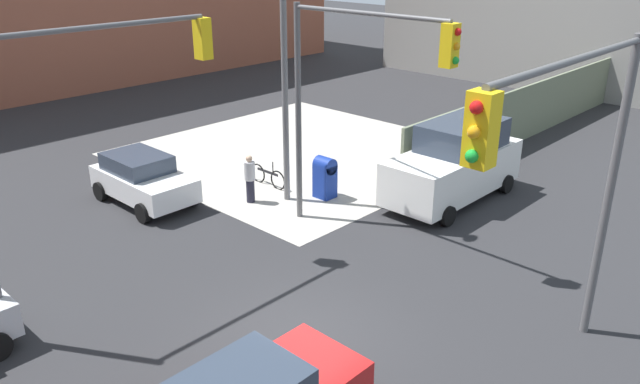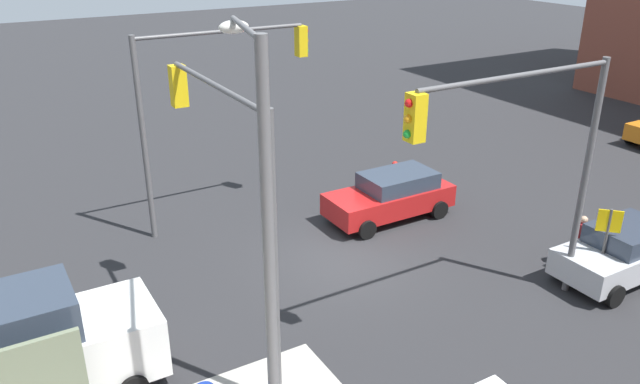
% 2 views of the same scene
% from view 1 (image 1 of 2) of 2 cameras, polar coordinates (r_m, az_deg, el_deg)
% --- Properties ---
extents(ground_plane, '(120.00, 120.00, 0.00)m').
position_cam_1_polar(ground_plane, '(14.13, -1.95, -12.93)').
color(ground_plane, '#28282B').
extents(sidewalk_corner, '(12.00, 12.00, 0.01)m').
position_cam_1_polar(sidewalk_corner, '(25.61, -1.82, 3.66)').
color(sidewalk_corner, '#ADA89E').
rests_on(sidewalk_corner, ground).
extents(construction_fence, '(20.64, 0.12, 2.40)m').
position_cam_1_polar(construction_fence, '(29.60, 19.51, 7.35)').
color(construction_fence, slate).
rests_on(construction_fence, ground).
extents(traffic_signal_nw_corner, '(6.11, 0.36, 6.50)m').
position_cam_1_polar(traffic_signal_nw_corner, '(14.51, -21.20, 6.90)').
color(traffic_signal_nw_corner, '#59595B').
rests_on(traffic_signal_nw_corner, ground).
extents(traffic_signal_se_corner, '(5.92, 0.36, 6.50)m').
position_cam_1_polar(traffic_signal_se_corner, '(11.50, 22.13, 2.97)').
color(traffic_signal_se_corner, '#59595B').
rests_on(traffic_signal_se_corner, ground).
extents(traffic_signal_ne_corner, '(0.36, 5.34, 6.50)m').
position_cam_1_polar(traffic_signal_ne_corner, '(16.91, 2.87, 10.19)').
color(traffic_signal_ne_corner, '#59595B').
rests_on(traffic_signal_ne_corner, ground).
extents(street_lamp_corner, '(0.95, 2.61, 8.00)m').
position_cam_1_polar(street_lamp_corner, '(19.34, -2.74, 11.94)').
color(street_lamp_corner, slate).
rests_on(street_lamp_corner, ground).
extents(mailbox_blue, '(0.56, 0.64, 1.43)m').
position_cam_1_polar(mailbox_blue, '(20.84, 0.45, 1.47)').
color(mailbox_blue, navy).
rests_on(mailbox_blue, ground).
extents(hatchback_white, '(2.02, 3.84, 1.62)m').
position_cam_1_polar(hatchback_white, '(21.21, -15.92, 1.19)').
color(hatchback_white, white).
rests_on(hatchback_white, ground).
extents(van_white_delivery, '(5.40, 2.32, 2.62)m').
position_cam_1_polar(van_white_delivery, '(21.01, 12.23, 2.63)').
color(van_white_delivery, white).
rests_on(van_white_delivery, ground).
extents(pedestrian_waiting, '(0.36, 0.36, 1.63)m').
position_cam_1_polar(pedestrian_waiting, '(20.55, -6.43, 1.26)').
color(pedestrian_waiting, '#B2B2B7').
rests_on(pedestrian_waiting, ground).
extents(bicycle_leaning_on_fence, '(0.05, 1.75, 0.97)m').
position_cam_1_polar(bicycle_leaning_on_fence, '(22.07, -4.79, 1.44)').
color(bicycle_leaning_on_fence, black).
rests_on(bicycle_leaning_on_fence, ground).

